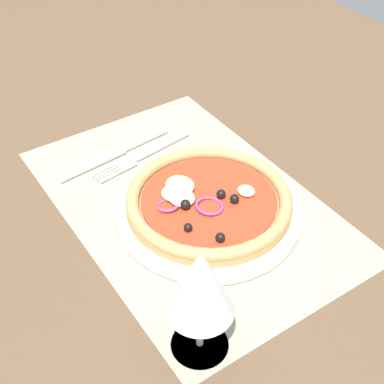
{
  "coord_description": "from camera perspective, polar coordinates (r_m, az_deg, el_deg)",
  "views": [
    {
      "loc": [
        -48.7,
        31.71,
        52.11
      ],
      "look_at": [
        -1.18,
        0.0,
        2.89
      ],
      "focal_mm": 51.51,
      "sensor_mm": 36.0,
      "label": 1
    }
  ],
  "objects": [
    {
      "name": "ground_plane",
      "position": [
        0.79,
        -0.48,
        -1.79
      ],
      "size": [
        190.0,
        140.0,
        2.4
      ],
      "primitive_type": "cube",
      "color": "brown"
    },
    {
      "name": "placemat",
      "position": [
        0.78,
        -0.48,
        -1.03
      ],
      "size": [
        48.21,
        31.82,
        0.4
      ],
      "primitive_type": "cube",
      "color": "gray",
      "rests_on": "ground_plane"
    },
    {
      "name": "plate",
      "position": [
        0.75,
        1.74,
        -1.89
      ],
      "size": [
        25.32,
        25.32,
        1.49
      ],
      "primitive_type": "cylinder",
      "color": "silver",
      "rests_on": "placemat"
    },
    {
      "name": "pizza",
      "position": [
        0.74,
        1.67,
        -0.84
      ],
      "size": [
        22.44,
        22.44,
        2.69
      ],
      "color": "tan",
      "rests_on": "plate"
    },
    {
      "name": "fork",
      "position": [
        0.86,
        -5.55,
        3.57
      ],
      "size": [
        4.09,
        18.03,
        0.44
      ],
      "rotation": [
        0.0,
        0.0,
        1.72
      ],
      "color": "silver",
      "rests_on": "placemat"
    },
    {
      "name": "knife",
      "position": [
        0.87,
        -8.19,
        3.99
      ],
      "size": [
        3.73,
        20.06,
        0.62
      ],
      "rotation": [
        0.0,
        0.0,
        1.68
      ],
      "color": "silver",
      "rests_on": "placemat"
    },
    {
      "name": "wine_glass",
      "position": [
        0.55,
        0.9,
        -9.7
      ],
      "size": [
        7.2,
        7.2,
        14.9
      ],
      "color": "silver",
      "rests_on": "ground_plane"
    }
  ]
}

